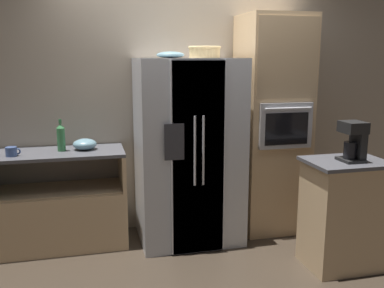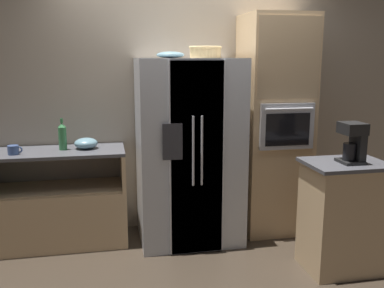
{
  "view_description": "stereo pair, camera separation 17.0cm",
  "coord_description": "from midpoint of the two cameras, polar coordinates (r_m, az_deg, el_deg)",
  "views": [
    {
      "loc": [
        -0.95,
        -3.83,
        1.76
      ],
      "look_at": [
        -0.01,
        -0.04,
        0.96
      ],
      "focal_mm": 40.0,
      "sensor_mm": 36.0,
      "label": 1
    },
    {
      "loc": [
        -0.78,
        -3.87,
        1.76
      ],
      "look_at": [
        -0.01,
        -0.04,
        0.96
      ],
      "focal_mm": 40.0,
      "sensor_mm": 36.0,
      "label": 2
    }
  ],
  "objects": [
    {
      "name": "coffee_maker",
      "position": [
        3.65,
        22.05,
        0.38
      ],
      "size": [
        0.17,
        0.2,
        0.33
      ],
      "color": "black",
      "rests_on": "island_counter"
    },
    {
      "name": "mixing_bowl",
      "position": [
        4.12,
        -12.81,
        0.09
      ],
      "size": [
        0.22,
        0.22,
        0.1
      ],
      "color": "#668C99",
      "rests_on": "counter_left"
    },
    {
      "name": "wall_oven",
      "position": [
        4.39,
        11.96,
        2.44
      ],
      "size": [
        0.64,
        0.67,
        2.17
      ],
      "color": "tan",
      "rests_on": "ground_plane"
    },
    {
      "name": "ground_plane",
      "position": [
        4.32,
        1.24,
        -12.51
      ],
      "size": [
        20.0,
        20.0,
        0.0
      ],
      "primitive_type": "plane",
      "color": "#382D23"
    },
    {
      "name": "wicker_basket",
      "position": [
        4.06,
        3.03,
        12.21
      ],
      "size": [
        0.3,
        0.3,
        0.11
      ],
      "color": "tan",
      "rests_on": "refrigerator"
    },
    {
      "name": "counter_left",
      "position": [
        4.29,
        -18.09,
        -8.5
      ],
      "size": [
        1.5,
        0.55,
        0.91
      ],
      "color": "tan",
      "rests_on": "ground_plane"
    },
    {
      "name": "fruit_bowl",
      "position": [
        3.89,
        -1.61,
        11.81
      ],
      "size": [
        0.25,
        0.25,
        0.06
      ],
      "color": "#668C99",
      "rests_on": "refrigerator"
    },
    {
      "name": "island_counter",
      "position": [
        3.82,
        20.62,
        -8.99
      ],
      "size": [
        0.64,
        0.49,
        0.93
      ],
      "color": "tan",
      "rests_on": "ground_plane"
    },
    {
      "name": "wall_back",
      "position": [
        4.42,
        -0.01,
        6.86
      ],
      "size": [
        12.0,
        0.06,
        2.8
      ],
      "color": "tan",
      "rests_on": "ground_plane"
    },
    {
      "name": "bottle_tall",
      "position": [
        4.1,
        -15.76,
        1.02
      ],
      "size": [
        0.07,
        0.07,
        0.29
      ],
      "color": "#33723F",
      "rests_on": "counter_left"
    },
    {
      "name": "mug",
      "position": [
        4.06,
        -21.6,
        -0.75
      ],
      "size": [
        0.13,
        0.1,
        0.08
      ],
      "color": "#384C7A",
      "rests_on": "counter_left"
    },
    {
      "name": "refrigerator",
      "position": [
        4.09,
        0.77,
        -0.97
      ],
      "size": [
        0.96,
        0.79,
        1.75
      ],
      "color": "silver",
      "rests_on": "ground_plane"
    }
  ]
}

